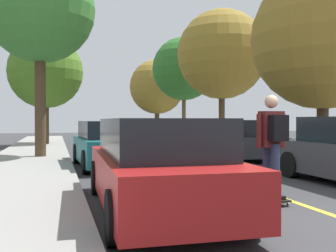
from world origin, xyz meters
The scene contains 12 objects.
center_line centered at (0.00, 4.00, 0.00)m, with size 0.12×39.20×0.01m, color gold.
parked_car_left_nearest centered at (-2.45, 1.45, 0.71)m, with size 1.97×4.60×1.44m.
parked_car_left_near centered at (-2.45, 7.31, 0.69)m, with size 1.95×4.14×1.39m.
parked_car_right_near centered at (2.45, 8.79, 0.69)m, with size 2.08×4.70×1.42m.
street_tree_left_nearest centered at (-4.49, 10.03, 5.35)m, with size 3.87×3.87×7.17m.
street_tree_left_near centered at (-4.49, 17.79, 4.05)m, with size 4.01×4.01×5.92m.
street_tree_right_nearest centered at (4.49, 6.49, 4.11)m, with size 4.70×4.70×6.33m.
street_tree_right_near centered at (4.49, 14.65, 4.88)m, with size 4.73×4.73×7.12m.
street_tree_right_far centered at (4.49, 21.04, 4.92)m, with size 4.33×4.33×6.96m.
street_tree_right_farthest centered at (4.49, 28.46, 4.30)m, with size 4.74×4.74×6.54m.
skateboard centered at (-0.39, 1.49, 0.09)m, with size 0.29×0.85×0.10m.
skateboarder centered at (-0.39, 1.46, 1.10)m, with size 0.59×0.71×1.75m.
Camera 1 is at (-3.96, -4.49, 1.43)m, focal length 41.84 mm.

